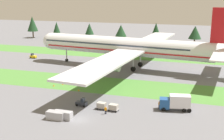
# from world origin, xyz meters

# --- Properties ---
(ground_plane) EXTENTS (400.00, 400.00, 0.00)m
(ground_plane) POSITION_xyz_m (0.00, 0.00, 0.00)
(ground_plane) COLOR slate
(grass_strip_near) EXTENTS (320.00, 15.37, 0.01)m
(grass_strip_near) POSITION_xyz_m (0.00, 24.14, 0.00)
(grass_strip_near) COLOR #4C8438
(grass_strip_near) RESTS_ON ground
(grass_strip_far) EXTENTS (320.00, 15.37, 0.01)m
(grass_strip_far) POSITION_xyz_m (0.00, 66.87, 0.00)
(grass_strip_far) COLOR #4C8438
(grass_strip_far) RESTS_ON ground
(airliner) EXTENTS (71.44, 87.80, 21.35)m
(airliner) POSITION_xyz_m (0.47, 45.19, 7.64)
(airliner) COLOR silver
(airliner) RESTS_ON ground
(baggage_tug) EXTENTS (2.71, 1.53, 1.97)m
(baggage_tug) POSITION_xyz_m (-2.42, 7.11, 0.81)
(baggage_tug) COLOR #2D333D
(baggage_tug) RESTS_ON ground
(cargo_dolly_lead) EXTENTS (2.33, 1.69, 1.55)m
(cargo_dolly_lead) POSITION_xyz_m (2.59, 6.65, 0.92)
(cargo_dolly_lead) COLOR #A3A3A8
(cargo_dolly_lead) RESTS_ON ground
(cargo_dolly_second) EXTENTS (2.33, 1.69, 1.55)m
(cargo_dolly_second) POSITION_xyz_m (5.47, 6.39, 0.92)
(cargo_dolly_second) COLOR #A3A3A8
(cargo_dolly_second) RESTS_ON ground
(catering_truck) EXTENTS (7.24, 3.42, 3.58)m
(catering_truck) POSITION_xyz_m (18.61, 10.79, 1.95)
(catering_truck) COLOR #1E4C8E
(catering_truck) RESTS_ON ground
(pushback_tractor) EXTENTS (2.74, 1.60, 1.97)m
(pushback_tractor) POSITION_xyz_m (-41.34, 50.17, 0.81)
(pushback_tractor) COLOR yellow
(pushback_tractor) RESTS_ON ground
(ground_crew_marshaller) EXTENTS (0.56, 0.36, 1.74)m
(ground_crew_marshaller) POSITION_xyz_m (4.31, 4.26, 0.95)
(ground_crew_marshaller) COLOR black
(ground_crew_marshaller) RESTS_ON ground
(ground_crew_loader) EXTENTS (0.40, 0.45, 1.74)m
(ground_crew_loader) POSITION_xyz_m (15.00, 10.88, 0.95)
(ground_crew_loader) COLOR black
(ground_crew_loader) RESTS_ON ground
(uld_container_0) EXTENTS (2.07, 1.68, 1.72)m
(uld_container_0) POSITION_xyz_m (-4.38, -0.78, 0.86)
(uld_container_0) COLOR #A3A3A8
(uld_container_0) RESTS_ON ground
(uld_container_1) EXTENTS (2.05, 1.66, 1.77)m
(uld_container_1) POSITION_xyz_m (-5.61, -1.46, 0.89)
(uld_container_1) COLOR #A3A3A8
(uld_container_1) RESTS_ON ground
(uld_container_2) EXTENTS (2.12, 1.76, 1.73)m
(uld_container_2) POSITION_xyz_m (-3.86, -1.43, 0.86)
(uld_container_2) COLOR #A3A3A8
(uld_container_2) RESTS_ON ground
(uld_container_3) EXTENTS (2.09, 1.72, 1.75)m
(uld_container_3) POSITION_xyz_m (-2.43, -0.76, 0.88)
(uld_container_3) COLOR #A3A3A8
(uld_container_3) RESTS_ON ground
(taxiway_marker_0) EXTENTS (0.44, 0.44, 0.48)m
(taxiway_marker_0) POSITION_xyz_m (-15.78, 18.87, 0.24)
(taxiway_marker_0) COLOR orange
(taxiway_marker_0) RESTS_ON ground
(taxiway_marker_1) EXTENTS (0.44, 0.44, 0.49)m
(taxiway_marker_1) POSITION_xyz_m (-7.41, 17.04, 0.24)
(taxiway_marker_1) COLOR orange
(taxiway_marker_1) RESTS_ON ground
(taxiway_marker_2) EXTENTS (0.44, 0.44, 0.47)m
(taxiway_marker_2) POSITION_xyz_m (-14.03, 20.96, 0.24)
(taxiway_marker_2) COLOR orange
(taxiway_marker_2) RESTS_ON ground
(distant_tree_line) EXTENTS (151.14, 11.00, 12.38)m
(distant_tree_line) POSITION_xyz_m (0.04, 99.18, 7.01)
(distant_tree_line) COLOR #4C3823
(distant_tree_line) RESTS_ON ground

